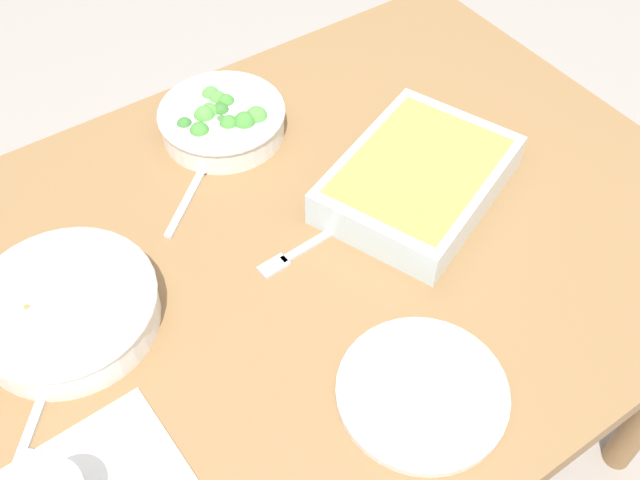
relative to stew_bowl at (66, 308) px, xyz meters
name	(u,v)px	position (x,y,z in m)	size (l,w,h in m)	color
ground_plane	(320,450)	(0.36, -0.07, -0.77)	(6.00, 6.00, 0.00)	#9E9389
dining_table	(320,276)	(0.36, -0.07, -0.12)	(1.20, 0.90, 0.74)	olive
stew_bowl	(66,308)	(0.00, 0.00, 0.00)	(0.25, 0.25, 0.06)	white
broccoli_bowl	(221,120)	(0.36, 0.22, 0.00)	(0.21, 0.21, 0.07)	white
baking_dish	(418,178)	(0.54, -0.08, 0.00)	(0.36, 0.32, 0.06)	silver
side_plate	(422,392)	(0.33, -0.36, -0.03)	(0.22, 0.22, 0.01)	silver
spoon_by_stew	(41,399)	(-0.08, -0.09, -0.03)	(0.13, 0.15, 0.01)	silver
spoon_by_broccoli	(195,184)	(0.26, 0.13, -0.03)	(0.14, 0.13, 0.01)	silver
fork_on_table	(302,249)	(0.33, -0.07, -0.03)	(0.18, 0.03, 0.01)	silver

